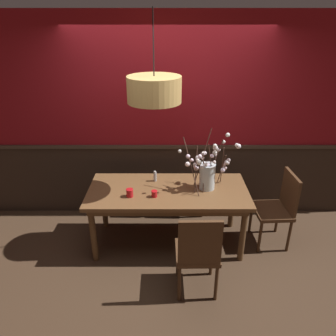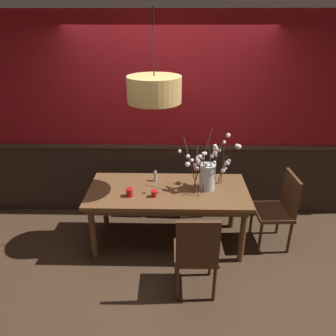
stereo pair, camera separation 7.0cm
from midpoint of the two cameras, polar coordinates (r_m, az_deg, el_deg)
The scene contains 12 objects.
ground_plane at distance 4.21m, azimuth 0.49°, elevation -12.75°, with size 24.00×24.00×0.00m, color #422D1E.
back_wall at distance 4.28m, azimuth 0.69°, elevation 8.06°, with size 5.65×0.14×2.67m.
dining_table at distance 3.84m, azimuth 0.53°, elevation -4.90°, with size 1.87×0.85×0.75m.
chair_head_east_end at distance 4.12m, azimuth 19.48°, elevation -6.42°, with size 0.43×0.47×0.94m.
chair_far_side_right at distance 4.64m, azimuth 4.14°, elevation -1.39°, with size 0.47×0.45×0.91m.
chair_near_side_right at distance 3.24m, azimuth 5.64°, elevation -14.47°, with size 0.43×0.42×0.95m.
chair_far_side_left at distance 4.65m, azimuth -2.33°, elevation -1.33°, with size 0.41×0.43×0.91m.
vase_with_blossoms at distance 3.76m, azimuth 7.57°, elevation -0.93°, with size 0.70×0.40×0.68m.
candle_holder_nearer_center at distance 3.66m, azimuth -6.25°, elevation -4.29°, with size 0.08×0.08×0.09m.
candle_holder_nearer_edge at distance 3.64m, azimuth -1.92°, elevation -4.51°, with size 0.07×0.07×0.08m.
condiment_bottle at distance 3.96m, azimuth -1.72°, elevation -1.46°, with size 0.04×0.04×0.13m.
pendant_lamp at distance 3.40m, azimuth -1.83°, elevation 13.65°, with size 0.56×0.56×0.89m.
Camera 2 is at (0.07, -3.32, 2.59)m, focal length 34.63 mm.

